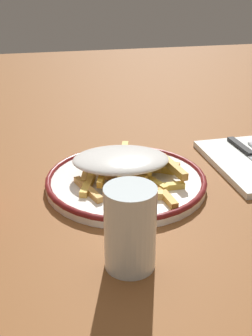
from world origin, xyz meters
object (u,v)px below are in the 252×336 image
Objects in this scene: water_glass at (130,228)px; fries_heap at (124,164)px; knife at (251,155)px; plate at (126,181)px.

fries_heap is at bearing -100.41° from water_glass.
plate is at bearing 9.85° from knife.
fries_heap is at bearing -59.37° from plate.
plate is 2.50× the size of water_glass.
knife is 0.40m from water_glass.
water_glass is at bearing 78.77° from plate.
water_glass is (0.30, 0.26, 0.04)m from knife.
knife is at bearing -171.11° from fries_heap.
plate is at bearing -101.23° from water_glass.
fries_heap is 2.09× the size of water_glass.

